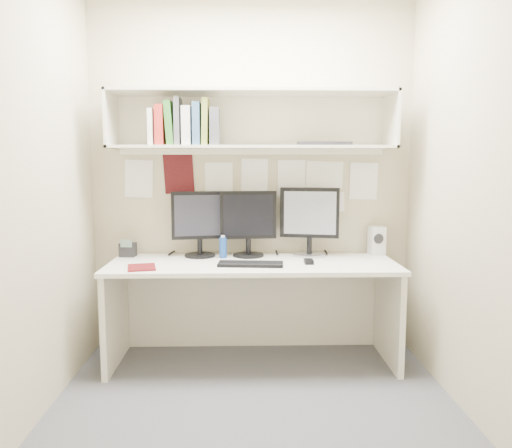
{
  "coord_description": "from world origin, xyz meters",
  "views": [
    {
      "loc": [
        -0.06,
        -2.78,
        1.42
      ],
      "look_at": [
        0.02,
        0.35,
        1.03
      ],
      "focal_mm": 35.0,
      "sensor_mm": 36.0,
      "label": 1
    }
  ],
  "objects_px": {
    "desk_phone": "(128,249)",
    "monitor_center": "(248,221)",
    "speaker": "(377,240)",
    "desk": "(253,312)",
    "monitor_right": "(309,219)",
    "maroon_notebook": "(142,267)",
    "monitor_left": "(200,221)",
    "keyboard": "(251,264)"
  },
  "relations": [
    {
      "from": "monitor_right",
      "to": "desk_phone",
      "type": "xyz_separation_m",
      "value": [
        -1.34,
        0.0,
        -0.22
      ]
    },
    {
      "from": "monitor_left",
      "to": "monitor_center",
      "type": "xyz_separation_m",
      "value": [
        0.36,
        -0.0,
        0.0
      ]
    },
    {
      "from": "monitor_center",
      "to": "speaker",
      "type": "height_order",
      "value": "monitor_center"
    },
    {
      "from": "keyboard",
      "to": "speaker",
      "type": "height_order",
      "value": "speaker"
    },
    {
      "from": "monitor_left",
      "to": "keyboard",
      "type": "distance_m",
      "value": 0.57
    },
    {
      "from": "keyboard",
      "to": "maroon_notebook",
      "type": "xyz_separation_m",
      "value": [
        -0.72,
        -0.07,
        -0.0
      ]
    },
    {
      "from": "monitor_left",
      "to": "desk_phone",
      "type": "height_order",
      "value": "monitor_left"
    },
    {
      "from": "monitor_left",
      "to": "keyboard",
      "type": "bearing_deg",
      "value": -53.65
    },
    {
      "from": "monitor_left",
      "to": "desk_phone",
      "type": "bearing_deg",
      "value": 169.27
    },
    {
      "from": "keyboard",
      "to": "desk_phone",
      "type": "xyz_separation_m",
      "value": [
        -0.9,
        0.35,
        0.04
      ]
    },
    {
      "from": "monitor_center",
      "to": "speaker",
      "type": "distance_m",
      "value": 0.98
    },
    {
      "from": "monitor_center",
      "to": "speaker",
      "type": "relative_size",
      "value": 2.26
    },
    {
      "from": "monitor_left",
      "to": "speaker",
      "type": "height_order",
      "value": "monitor_left"
    },
    {
      "from": "keyboard",
      "to": "monitor_left",
      "type": "bearing_deg",
      "value": 141.79
    },
    {
      "from": "monitor_center",
      "to": "monitor_right",
      "type": "distance_m",
      "value": 0.45
    },
    {
      "from": "monitor_left",
      "to": "speaker",
      "type": "relative_size",
      "value": 2.25
    },
    {
      "from": "desk_phone",
      "to": "monitor_left",
      "type": "bearing_deg",
      "value": 6.29
    },
    {
      "from": "maroon_notebook",
      "to": "keyboard",
      "type": "bearing_deg",
      "value": -7.33
    },
    {
      "from": "monitor_left",
      "to": "monitor_right",
      "type": "bearing_deg",
      "value": -10.4
    },
    {
      "from": "monitor_right",
      "to": "speaker",
      "type": "distance_m",
      "value": 0.54
    },
    {
      "from": "monitor_center",
      "to": "speaker",
      "type": "bearing_deg",
      "value": -1.68
    },
    {
      "from": "monitor_center",
      "to": "monitor_right",
      "type": "height_order",
      "value": "monitor_right"
    },
    {
      "from": "speaker",
      "to": "desk_phone",
      "type": "distance_m",
      "value": 1.86
    },
    {
      "from": "keyboard",
      "to": "speaker",
      "type": "relative_size",
      "value": 2.04
    },
    {
      "from": "maroon_notebook",
      "to": "desk_phone",
      "type": "bearing_deg",
      "value": 101.28
    },
    {
      "from": "desk",
      "to": "desk_phone",
      "type": "bearing_deg",
      "value": 166.42
    },
    {
      "from": "desk_phone",
      "to": "monitor_center",
      "type": "bearing_deg",
      "value": 6.43
    },
    {
      "from": "monitor_left",
      "to": "desk",
      "type": "bearing_deg",
      "value": -39.92
    },
    {
      "from": "monitor_right",
      "to": "maroon_notebook",
      "type": "distance_m",
      "value": 1.26
    },
    {
      "from": "desk",
      "to": "desk_phone",
      "type": "relative_size",
      "value": 15.01
    },
    {
      "from": "monitor_center",
      "to": "monitor_left",
      "type": "bearing_deg",
      "value": 175.82
    },
    {
      "from": "monitor_right",
      "to": "monitor_center",
      "type": "bearing_deg",
      "value": -168.08
    },
    {
      "from": "keyboard",
      "to": "speaker",
      "type": "xyz_separation_m",
      "value": [
        0.96,
        0.39,
        0.1
      ]
    },
    {
      "from": "speaker",
      "to": "monitor_center",
      "type": "bearing_deg",
      "value": 174.93
    },
    {
      "from": "monitor_center",
      "to": "maroon_notebook",
      "type": "bearing_deg",
      "value": -153.81
    },
    {
      "from": "desk",
      "to": "monitor_right",
      "type": "height_order",
      "value": "monitor_right"
    },
    {
      "from": "desk",
      "to": "keyboard",
      "type": "xyz_separation_m",
      "value": [
        -0.02,
        -0.13,
        0.37
      ]
    },
    {
      "from": "monitor_right",
      "to": "monitor_left",
      "type": "bearing_deg",
      "value": -168.07
    },
    {
      "from": "desk",
      "to": "speaker",
      "type": "distance_m",
      "value": 1.08
    },
    {
      "from": "keyboard",
      "to": "desk_phone",
      "type": "relative_size",
      "value": 3.27
    },
    {
      "from": "monitor_right",
      "to": "desk_phone",
      "type": "distance_m",
      "value": 1.36
    },
    {
      "from": "desk_phone",
      "to": "desk",
      "type": "bearing_deg",
      "value": -6.96
    }
  ]
}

